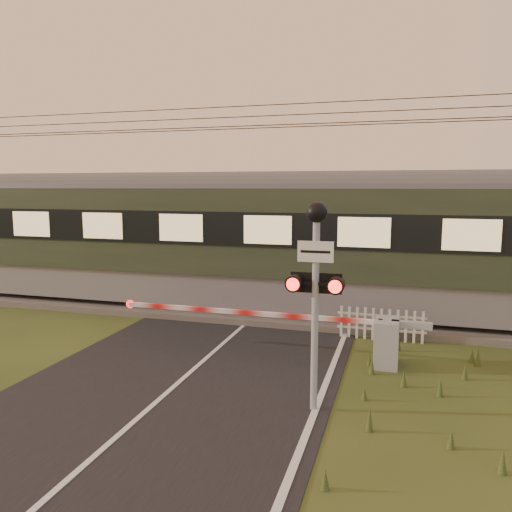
% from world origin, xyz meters
% --- Properties ---
extents(ground, '(160.00, 160.00, 0.00)m').
position_xyz_m(ground, '(0.00, 0.00, 0.00)').
color(ground, '#2D3815').
rests_on(ground, ground).
extents(road, '(6.00, 140.00, 0.03)m').
position_xyz_m(road, '(0.02, -0.23, 0.01)').
color(road, black).
rests_on(road, ground).
extents(track_bed, '(140.00, 3.40, 0.39)m').
position_xyz_m(track_bed, '(0.00, 6.50, 0.07)').
color(track_bed, '#47423D').
rests_on(track_bed, ground).
extents(overhead_wires, '(120.00, 0.62, 0.62)m').
position_xyz_m(overhead_wires, '(0.00, 6.50, 5.72)').
color(overhead_wires, black).
rests_on(overhead_wires, ground).
extents(boom_gate, '(7.12, 0.77, 1.03)m').
position_xyz_m(boom_gate, '(3.42, 2.84, 0.57)').
color(boom_gate, gray).
rests_on(boom_gate, ground).
extents(crossing_signal, '(0.90, 0.36, 3.55)m').
position_xyz_m(crossing_signal, '(2.71, 0.28, 2.44)').
color(crossing_signal, gray).
rests_on(crossing_signal, ground).
extents(picket_fence, '(2.15, 0.07, 0.80)m').
position_xyz_m(picket_fence, '(3.65, 4.60, 0.40)').
color(picket_fence, silver).
rests_on(picket_fence, ground).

